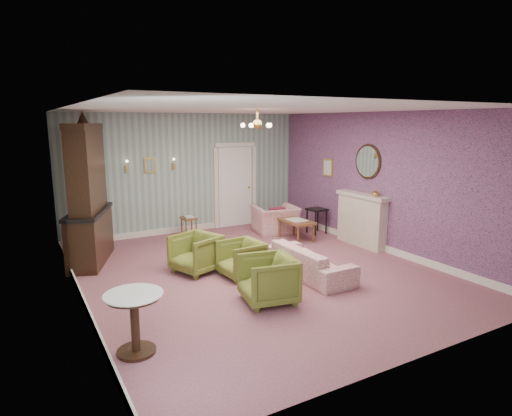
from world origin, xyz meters
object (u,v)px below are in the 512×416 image
wingback_chair (276,215)px  side_table_black (317,221)px  olive_chair_c (196,251)px  fireplace (361,220)px  olive_chair_b (241,257)px  pedestal_table (135,323)px  dresser (87,191)px  olive_chair_a (268,277)px  coffee_table (296,230)px  sofa_chintz (310,256)px

wingback_chair → side_table_black: wingback_chair is taller
side_table_black → olive_chair_c: bearing=-162.1°
fireplace → olive_chair_b: bearing=-171.8°
olive_chair_b → pedestal_table: (-2.29, -1.71, 0.02)m
olive_chair_c → dresser: bearing=-154.8°
olive_chair_b → wingback_chair: size_ratio=0.70×
olive_chair_a → wingback_chair: size_ratio=0.78×
pedestal_table → olive_chair_c: bearing=54.1°
olive_chair_a → olive_chair_c: (-0.44, 1.81, -0.01)m
olive_chair_c → side_table_black: bearing=87.4°
dresser → olive_chair_c: bearing=-22.6°
dresser → pedestal_table: bearing=-70.1°
dresser → coffee_table: dresser is taller
olive_chair_a → dresser: (-2.00, 3.34, 1.02)m
wingback_chair → sofa_chintz: bearing=78.7°
fireplace → side_table_black: size_ratio=2.25×
fireplace → side_table_black: fireplace is taller
olive_chair_b → coffee_table: (2.24, 1.55, -0.12)m
fireplace → pedestal_table: 5.93m
olive_chair_b → sofa_chintz: 1.21m
olive_chair_a → wingback_chair: (2.33, 3.53, 0.05)m
olive_chair_c → pedestal_table: bearing=-56.4°
coffee_table → pedestal_table: (-4.53, -3.26, 0.14)m
fireplace → dresser: bearing=162.7°
sofa_chintz → coffee_table: bearing=-29.4°
olive_chair_c → coffee_table: (2.84, 0.93, -0.15)m
side_table_black → olive_chair_a: bearing=-136.8°
wingback_chair → coffee_table: bearing=104.7°
coffee_table → olive_chair_c: bearing=-161.9°
wingback_chair → olive_chair_a: bearing=65.9°
pedestal_table → olive_chair_a: bearing=13.6°
sofa_chintz → pedestal_table: bearing=108.6°
dresser → coffee_table: bearing=14.0°
dresser → side_table_black: size_ratio=4.55×
olive_chair_b → fireplace: (3.22, 0.46, 0.23)m
olive_chair_a → coffee_table: olive_chair_a is taller
olive_chair_a → dresser: dresser is taller
sofa_chintz → fireplace: fireplace is taller
olive_chair_c → fireplace: (3.82, -0.15, 0.20)m
wingback_chair → side_table_black: (0.84, -0.54, -0.13)m
wingback_chair → dresser: dresser is taller
dresser → side_table_black: bearing=17.8°
olive_chair_a → wingback_chair: bearing=157.3°
sofa_chintz → wingback_chair: wingback_chair is taller
olive_chair_a → wingback_chair: wingback_chair is taller
olive_chair_a → olive_chair_b: 1.21m
olive_chair_c → sofa_chintz: bearing=34.8°
fireplace → pedestal_table: bearing=-158.5°
olive_chair_b → dresser: bearing=-138.3°
sofa_chintz → fireplace: bearing=-65.2°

